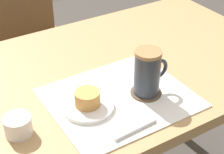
{
  "coord_description": "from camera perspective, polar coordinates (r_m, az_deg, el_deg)",
  "views": [
    {
      "loc": [
        -0.54,
        -0.86,
        1.34
      ],
      "look_at": [
        -0.07,
        -0.11,
        0.76
      ],
      "focal_mm": 60.0,
      "sensor_mm": 36.0,
      "label": 1
    }
  ],
  "objects": [
    {
      "name": "pastry_plate",
      "position": [
        1.01,
        -3.73,
        -4.44
      ],
      "size": [
        0.14,
        0.14,
        0.01
      ],
      "primitive_type": "cylinder",
      "color": "white",
      "rests_on": "placemat"
    },
    {
      "name": "dining_table",
      "position": [
        1.24,
        0.23,
        -1.64
      ],
      "size": [
        1.17,
        0.72,
        0.71
      ],
      "color": "tan",
      "rests_on": "ground_plane"
    },
    {
      "name": "coffee_mug",
      "position": [
        1.03,
        5.47,
        0.77
      ],
      "size": [
        0.11,
        0.07,
        0.13
      ],
      "color": "#2D333D",
      "rests_on": "coffee_coaster"
    },
    {
      "name": "pastry",
      "position": [
        1.0,
        -3.78,
        -3.25
      ],
      "size": [
        0.07,
        0.07,
        0.04
      ],
      "primitive_type": "cylinder",
      "color": "tan",
      "rests_on": "pastry_plate"
    },
    {
      "name": "sugar_bowl",
      "position": [
        0.96,
        -14.14,
        -7.2
      ],
      "size": [
        0.07,
        0.07,
        0.05
      ],
      "primitive_type": "cylinder",
      "color": "white",
      "rests_on": "dining_table"
    },
    {
      "name": "wooden_chair",
      "position": [
        1.84,
        -12.62,
        5.78
      ],
      "size": [
        0.45,
        0.45,
        0.92
      ],
      "rotation": [
        0.0,
        0.0,
        3.21
      ],
      "color": "brown",
      "rests_on": "ground_plane"
    },
    {
      "name": "coffee_coaster",
      "position": [
        1.07,
        5.18,
        -2.36
      ],
      "size": [
        0.09,
        0.09,
        0.0
      ],
      "primitive_type": "cylinder",
      "color": "brown",
      "rests_on": "placemat"
    },
    {
      "name": "placemat",
      "position": [
        1.06,
        1.14,
        -3.19
      ],
      "size": [
        0.39,
        0.33,
        0.0
      ],
      "primitive_type": "cube",
      "color": "white",
      "rests_on": "dining_table"
    },
    {
      "name": "teaspoon",
      "position": [
        0.94,
        3.67,
        -8.08
      ],
      "size": [
        0.13,
        0.02,
        0.01
      ],
      "primitive_type": "cylinder",
      "rotation": [
        0.0,
        1.57,
        0.06
      ],
      "color": "silver",
      "rests_on": "placemat"
    }
  ]
}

